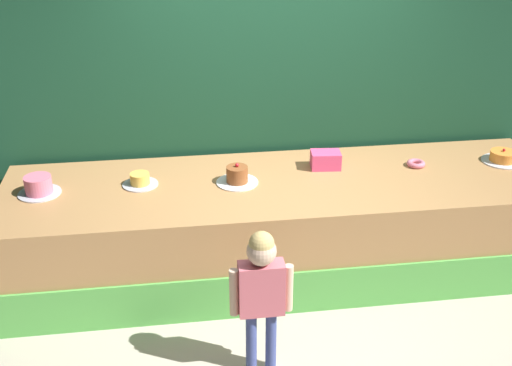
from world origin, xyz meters
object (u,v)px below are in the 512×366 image
at_px(pink_box, 326,160).
at_px(cake_far_right, 503,157).
at_px(cake_far_left, 38,186).
at_px(child_figure, 261,284).
at_px(cake_center_left, 140,180).
at_px(donut, 416,164).
at_px(cake_center_right, 237,176).

relative_size(pink_box, cake_far_right, 0.71).
height_order(pink_box, cake_far_left, cake_far_left).
distance_m(child_figure, cake_far_left, 1.92).
relative_size(child_figure, cake_far_right, 3.10).
distance_m(cake_center_left, cake_far_right, 2.95).
height_order(child_figure, cake_center_left, child_figure).
bearing_deg(pink_box, cake_far_right, -3.43).
xyz_separation_m(cake_center_left, cake_far_right, (2.95, 0.03, 0.00)).
distance_m(donut, cake_center_left, 2.21).
distance_m(pink_box, cake_center_left, 1.48).
distance_m(pink_box, cake_center_right, 0.76).
height_order(donut, cake_far_left, cake_far_left).
bearing_deg(pink_box, cake_center_left, -175.42).
height_order(pink_box, cake_center_right, cake_center_right).
xyz_separation_m(cake_far_left, cake_center_right, (1.47, -0.02, -0.01)).
height_order(donut, cake_center_left, cake_center_left).
bearing_deg(cake_far_left, cake_center_right, -0.77).
bearing_deg(cake_far_left, cake_far_right, 1.19).
bearing_deg(child_figure, donut, 41.53).
xyz_separation_m(child_figure, pink_box, (0.72, 1.37, 0.19)).
relative_size(cake_far_left, cake_far_right, 0.95).
bearing_deg(donut, cake_far_right, -1.22).
height_order(child_figure, cake_far_right, child_figure).
xyz_separation_m(cake_center_left, cake_center_right, (0.74, -0.07, 0.02)).
relative_size(cake_center_right, cake_far_right, 0.97).
distance_m(cake_far_left, cake_center_left, 0.74).
bearing_deg(cake_center_right, pink_box, 14.05).
height_order(cake_center_left, cake_center_right, cake_center_right).
bearing_deg(pink_box, cake_far_left, -175.74).
height_order(cake_far_left, cake_center_left, cake_far_left).
height_order(child_figure, pink_box, child_figure).
xyz_separation_m(pink_box, donut, (0.74, -0.07, -0.05)).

